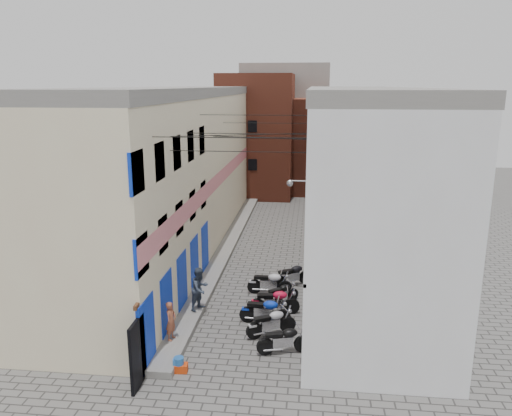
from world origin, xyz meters
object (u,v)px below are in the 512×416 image
at_px(motorcycle_f, 270,282).
at_px(water_jug_near, 177,365).
at_px(water_jug_far, 179,364).
at_px(motorcycle_a, 284,339).
at_px(motorcycle_b, 271,321).
at_px(motorcycle_e, 281,293).
at_px(person_b, 200,289).
at_px(motorcycle_c, 265,309).
at_px(person_a, 171,321).
at_px(motorcycle_d, 274,300).
at_px(motorcycle_g, 293,274).
at_px(red_crate, 181,368).

height_order(motorcycle_f, water_jug_near, motorcycle_f).
relative_size(water_jug_near, water_jug_far, 0.88).
bearing_deg(motorcycle_a, motorcycle_b, -170.95).
bearing_deg(motorcycle_e, motorcycle_b, -41.68).
bearing_deg(water_jug_far, motorcycle_f, 69.80).
xyz_separation_m(motorcycle_a, person_b, (-3.55, 2.63, 0.57)).
xyz_separation_m(motorcycle_c, person_b, (-2.69, 0.47, 0.54)).
xyz_separation_m(motorcycle_e, person_a, (-3.69, -3.98, 0.46)).
distance_m(motorcycle_a, motorcycle_d, 3.12).
distance_m(motorcycle_a, motorcycle_f, 5.11).
bearing_deg(motorcycle_f, water_jug_near, -20.10).
bearing_deg(motorcycle_e, motorcycle_f, 173.18).
relative_size(motorcycle_g, person_a, 1.43).
distance_m(motorcycle_c, motorcycle_d, 0.95).
bearing_deg(red_crate, water_jug_near, 180.00).
relative_size(motorcycle_a, water_jug_far, 3.81).
xyz_separation_m(motorcycle_b, motorcycle_g, (0.59, 4.81, 0.02)).
bearing_deg(motorcycle_f, motorcycle_e, 31.58).
relative_size(motorcycle_c, motorcycle_d, 0.99).
bearing_deg(motorcycle_g, motorcycle_f, -76.72).
relative_size(motorcycle_d, motorcycle_g, 1.01).
bearing_deg(motorcycle_b, motorcycle_g, 144.60).
xyz_separation_m(motorcycle_a, motorcycle_f, (-0.93, 5.03, 0.03)).
distance_m(person_a, water_jug_near, 1.89).
bearing_deg(motorcycle_f, motorcycle_c, 1.81).
bearing_deg(person_a, motorcycle_f, -21.57).
distance_m(motorcycle_d, water_jug_far, 5.38).
height_order(motorcycle_b, person_b, person_b).
relative_size(motorcycle_b, water_jug_far, 3.92).
bearing_deg(person_a, water_jug_near, -147.97).
bearing_deg(motorcycle_g, motorcycle_a, -32.98).
height_order(motorcycle_c, red_crate, motorcycle_c).
xyz_separation_m(motorcycle_f, person_b, (-2.62, -2.40, 0.55)).
bearing_deg(water_jug_near, motorcycle_g, 65.48).
relative_size(motorcycle_d, motorcycle_f, 1.02).
bearing_deg(water_jug_far, motorcycle_d, 58.87).
relative_size(motorcycle_e, motorcycle_g, 0.85).
bearing_deg(red_crate, motorcycle_f, 70.31).
distance_m(motorcycle_c, person_a, 3.81).
xyz_separation_m(motorcycle_a, motorcycle_b, (-0.54, 1.22, 0.02)).
bearing_deg(water_jug_far, water_jug_near, 180.00).
height_order(motorcycle_e, person_b, person_b).
xyz_separation_m(person_a, water_jug_near, (0.63, -1.62, -0.74)).
height_order(motorcycle_d, water_jug_near, motorcycle_d).
relative_size(motorcycle_e, red_crate, 4.08).
bearing_deg(person_a, motorcycle_a, -80.61).
bearing_deg(motorcycle_g, person_a, -67.04).
bearing_deg(motorcycle_c, motorcycle_a, 25.30).
height_order(motorcycle_a, red_crate, motorcycle_a).
distance_m(motorcycle_b, person_b, 3.37).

